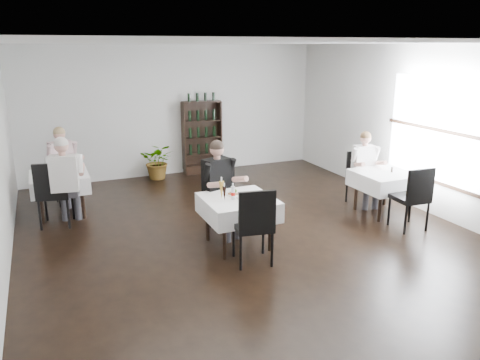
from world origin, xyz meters
The scene contains 24 objects.
room_shell centered at (0.00, 0.00, 1.50)m, with size 9.00×9.00×9.00m.
window_right centered at (3.48, 0.00, 1.50)m, with size 0.06×2.30×1.85m.
wine_shelf centered at (0.60, 4.31, 0.85)m, with size 0.90×0.28×1.75m.
main_table centered at (-0.30, 0.00, 0.62)m, with size 1.03×1.03×0.77m.
left_table centered at (-2.70, 2.50, 0.62)m, with size 0.98×0.98×0.77m.
right_table centered at (2.70, 0.30, 0.62)m, with size 0.98×0.98×0.77m.
potted_tree centered at (-0.51, 4.18, 0.42)m, with size 0.75×0.65×0.83m, color #226021.
main_chair_far centered at (-0.20, 0.79, 0.63)m, with size 0.57×0.58×1.11m.
main_chair_near centered at (-0.35, -0.69, 0.64)m, with size 0.59×0.60×1.12m.
left_chair_far centered at (-2.57, 3.23, 0.50)m, with size 0.44×0.44×0.88m.
left_chair_near centered at (-2.83, 1.93, 0.65)m, with size 0.62×0.63×1.14m.
right_chair_far centered at (2.65, 0.93, 0.58)m, with size 0.54×0.55×1.01m.
right_chair_near centered at (2.59, -0.56, 0.62)m, with size 0.53×0.53×1.09m.
diner_main centered at (-0.39, 0.51, 0.90)m, with size 0.65×0.70×1.55m.
diner_left_far centered at (-2.57, 3.15, 0.87)m, with size 0.63×0.68×1.50m.
diner_left_near centered at (-2.62, 1.86, 0.90)m, with size 0.63×0.66×1.56m.
diner_right_far centered at (2.66, 0.81, 0.83)m, with size 0.57×0.59×1.42m.
plate_far centered at (-0.31, 0.18, 0.79)m, with size 0.29×0.29×0.07m.
plate_near centered at (-0.21, -0.11, 0.79)m, with size 0.26×0.26×0.07m.
pilsner_dark centered at (-0.53, -0.03, 0.88)m, with size 0.06×0.06×0.27m.
pilsner_lager centered at (-0.54, 0.06, 0.91)m, with size 0.08×0.08×0.33m.
coke_bottle centered at (-0.40, -0.04, 0.87)m, with size 0.06×0.06×0.25m.
napkin_cutlery centered at (-0.05, -0.15, 0.78)m, with size 0.20×0.21×0.02m.
pepper_mill centered at (2.82, 0.26, 0.82)m, with size 0.04×0.04×0.09m, color black.
Camera 1 is at (-2.90, -6.12, 2.97)m, focal length 35.00 mm.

